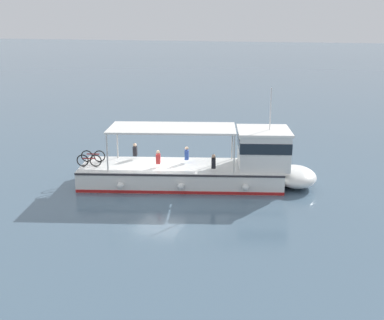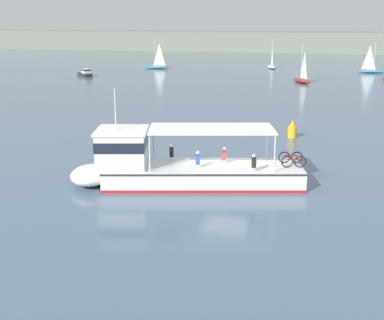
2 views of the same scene
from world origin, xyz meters
name	(u,v)px [view 2 (image 2 of 2)]	position (x,y,z in m)	size (l,w,h in m)	color
ground_plane	(225,184)	(0.00, 0.00, 0.00)	(400.00, 400.00, 0.00)	slate
distant_shoreline	(323,42)	(0.00, 136.52, 2.88)	(400.00, 28.00, 5.75)	slate
ferry_main	(174,167)	(-2.73, -0.86, 1.02)	(13.06, 6.54, 5.32)	white
sailboat_near_starboard	(272,66)	(-7.15, 73.12, 0.54)	(2.61, 5.00, 5.40)	white
sailboat_off_bow	(302,79)	(0.30, 50.58, 0.54)	(3.53, 4.88, 5.40)	maroon
motorboat_off_stern	(85,73)	(-34.65, 49.58, 0.54)	(3.54, 3.38, 1.26)	#232328
sailboat_near_port	(371,70)	(10.89, 68.76, 0.54)	(4.83, 1.50, 5.40)	teal
sailboat_horizon_west	(157,66)	(-28.14, 66.08, 0.54)	(4.93, 1.94, 5.40)	teal
channel_buoy	(292,130)	(2.45, 12.92, 0.57)	(0.70, 0.70, 1.40)	gold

